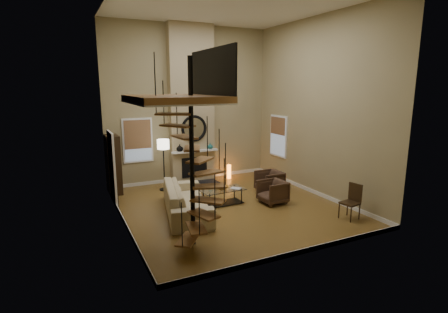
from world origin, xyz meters
name	(u,v)px	position (x,y,z in m)	size (l,w,h in m)	color
ground	(230,206)	(0.00, 0.00, -0.01)	(6.00, 6.50, 0.01)	olive
back_wall	(190,105)	(0.00, 3.25, 2.75)	(6.00, 0.02, 5.50)	tan
front_wall	(306,122)	(0.00, -3.25, 2.75)	(6.00, 0.02, 5.50)	tan
left_wall	(117,115)	(-3.00, 0.00, 2.75)	(0.02, 6.50, 5.50)	tan
right_wall	(317,108)	(3.00, 0.00, 2.75)	(0.02, 6.50, 5.50)	tan
ceiling	(231,4)	(0.00, 0.00, 5.50)	(6.00, 6.50, 0.01)	silver
baseboard_back	(191,178)	(0.00, 3.24, 0.06)	(6.00, 0.02, 0.12)	white
baseboard_front	(300,252)	(0.00, -3.24, 0.06)	(6.00, 0.02, 0.12)	white
baseboard_left	(124,221)	(-2.99, 0.00, 0.06)	(0.02, 6.50, 0.12)	white
baseboard_right	(312,191)	(2.99, 0.00, 0.06)	(0.02, 6.50, 0.12)	white
chimney_breast	(191,105)	(0.00, 3.06, 2.75)	(1.60, 0.38, 5.50)	tan
hearth	(198,183)	(0.00, 2.57, 0.02)	(1.50, 0.60, 0.04)	black
firebox	(195,167)	(0.00, 2.86, 0.55)	(0.95, 0.02, 0.72)	black
mantel	(195,151)	(0.00, 2.78, 1.15)	(1.70, 0.18, 0.06)	white
mirror_frame	(194,128)	(0.00, 2.84, 1.95)	(0.94, 0.94, 0.10)	black
mirror_disc	(194,128)	(0.00, 2.85, 1.95)	(0.80, 0.80, 0.01)	white
vase_left	(180,148)	(-0.55, 2.82, 1.30)	(0.24, 0.24, 0.25)	black
vase_right	(210,146)	(0.60, 2.82, 1.28)	(0.20, 0.20, 0.21)	#1A5C5D
window_back	(138,140)	(-1.90, 3.22, 1.62)	(1.02, 0.06, 1.52)	white
window_right	(278,135)	(2.97, 2.00, 1.63)	(0.06, 1.02, 1.52)	white
entry_door	(113,168)	(-2.95, 1.80, 1.05)	(0.10, 1.05, 2.16)	white
loft	(179,96)	(-2.04, -1.80, 3.24)	(1.70, 2.20, 1.09)	#976431
spiral_stair	(193,165)	(-1.78, -1.79, 1.78)	(1.47, 1.47, 4.06)	black
hutch	(113,164)	(-2.80, 2.79, 0.95)	(0.40, 0.84, 1.88)	#311F10
sofa	(186,199)	(-1.32, 0.02, 0.40)	(2.73, 1.07, 0.80)	#C8B68B
armchair_near	(271,181)	(1.85, 0.68, 0.35)	(0.76, 0.78, 0.71)	#432D1F
armchair_far	(275,191)	(1.33, -0.29, 0.35)	(0.72, 0.74, 0.67)	#432D1F
coffee_table	(223,195)	(-0.10, 0.28, 0.28)	(1.30, 0.69, 0.47)	silver
bowl	(222,187)	(-0.10, 0.33, 0.50)	(0.38, 0.38, 0.09)	orange
book	(235,189)	(0.25, 0.13, 0.46)	(0.22, 0.30, 0.03)	gray
floor_lamp	(163,148)	(-1.25, 2.39, 1.41)	(0.39, 0.39, 1.71)	black
accent_lamp	(229,172)	(1.35, 2.79, 0.25)	(0.15, 0.15, 0.53)	orange
side_chair	(352,199)	(2.45, -2.21, 0.53)	(0.49, 0.47, 0.92)	#311F10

